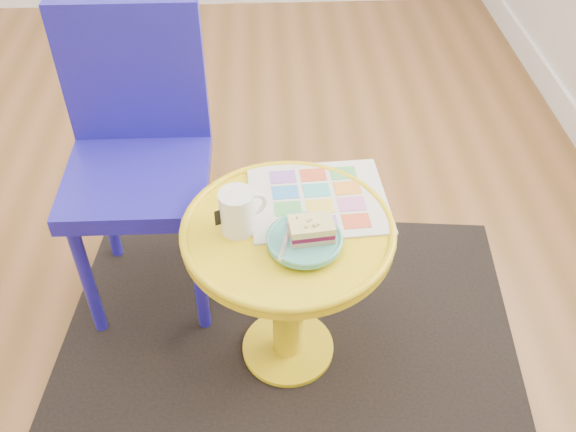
{
  "coord_description": "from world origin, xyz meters",
  "views": [
    {
      "loc": [
        0.73,
        -1.44,
        1.52
      ],
      "look_at": [
        0.79,
        -0.35,
        0.52
      ],
      "focal_mm": 40.0,
      "sensor_mm": 36.0,
      "label": 1
    }
  ],
  "objects_px": {
    "newspaper": "(318,199)",
    "plate": "(305,240)",
    "chair": "(138,147)",
    "mug": "(238,210)",
    "side_table": "(288,268)"
  },
  "relations": [
    {
      "from": "side_table",
      "to": "mug",
      "type": "distance_m",
      "value": 0.22
    },
    {
      "from": "side_table",
      "to": "mug",
      "type": "xyz_separation_m",
      "value": [
        -0.12,
        0.01,
        0.19
      ]
    },
    {
      "from": "chair",
      "to": "mug",
      "type": "relative_size",
      "value": 7.55
    },
    {
      "from": "side_table",
      "to": "newspaper",
      "type": "xyz_separation_m",
      "value": [
        0.08,
        0.1,
        0.14
      ]
    },
    {
      "from": "chair",
      "to": "plate",
      "type": "distance_m",
      "value": 0.57
    },
    {
      "from": "chair",
      "to": "newspaper",
      "type": "distance_m",
      "value": 0.52
    },
    {
      "from": "newspaper",
      "to": "mug",
      "type": "bearing_deg",
      "value": -157.95
    },
    {
      "from": "newspaper",
      "to": "plate",
      "type": "height_order",
      "value": "plate"
    },
    {
      "from": "plate",
      "to": "side_table",
      "type": "bearing_deg",
      "value": 120.22
    },
    {
      "from": "chair",
      "to": "plate",
      "type": "relative_size",
      "value": 4.96
    },
    {
      "from": "chair",
      "to": "side_table",
      "type": "bearing_deg",
      "value": -39.26
    },
    {
      "from": "chair",
      "to": "plate",
      "type": "height_order",
      "value": "chair"
    },
    {
      "from": "newspaper",
      "to": "plate",
      "type": "relative_size",
      "value": 1.94
    },
    {
      "from": "newspaper",
      "to": "mug",
      "type": "height_order",
      "value": "mug"
    },
    {
      "from": "mug",
      "to": "plate",
      "type": "height_order",
      "value": "mug"
    }
  ]
}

